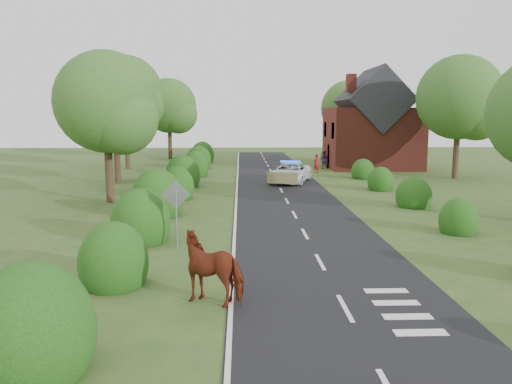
{
  "coord_description": "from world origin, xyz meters",
  "views": [
    {
      "loc": [
        -2.63,
        -15.98,
        4.86
      ],
      "look_at": [
        -1.92,
        7.09,
        1.3
      ],
      "focal_mm": 35.0,
      "sensor_mm": 36.0,
      "label": 1
    }
  ],
  "objects_px": {
    "cow": "(214,272)",
    "police_van": "(290,173)",
    "pedestrian_purple": "(324,160)",
    "road_sign": "(176,204)",
    "pedestrian_red": "(316,163)"
  },
  "relations": [
    {
      "from": "pedestrian_purple",
      "to": "pedestrian_red",
      "type": "bearing_deg",
      "value": 79.35
    },
    {
      "from": "cow",
      "to": "police_van",
      "type": "xyz_separation_m",
      "value": [
        4.31,
        23.25,
        -0.05
      ]
    },
    {
      "from": "road_sign",
      "to": "pedestrian_purple",
      "type": "distance_m",
      "value": 29.38
    },
    {
      "from": "pedestrian_red",
      "to": "pedestrian_purple",
      "type": "distance_m",
      "value": 3.69
    },
    {
      "from": "road_sign",
      "to": "cow",
      "type": "distance_m",
      "value": 5.58
    },
    {
      "from": "road_sign",
      "to": "pedestrian_red",
      "type": "xyz_separation_m",
      "value": [
        8.8,
        24.12,
        -0.85
      ]
    },
    {
      "from": "pedestrian_red",
      "to": "pedestrian_purple",
      "type": "xyz_separation_m",
      "value": [
        1.22,
        3.49,
        0.02
      ]
    },
    {
      "from": "police_van",
      "to": "pedestrian_purple",
      "type": "bearing_deg",
      "value": 84.9
    },
    {
      "from": "road_sign",
      "to": "pedestrian_purple",
      "type": "bearing_deg",
      "value": 70.05
    },
    {
      "from": "pedestrian_red",
      "to": "road_sign",
      "type": "bearing_deg",
      "value": 33.06
    },
    {
      "from": "cow",
      "to": "police_van",
      "type": "bearing_deg",
      "value": -170.8
    },
    {
      "from": "police_van",
      "to": "pedestrian_purple",
      "type": "relative_size",
      "value": 3.45
    },
    {
      "from": "cow",
      "to": "pedestrian_purple",
      "type": "xyz_separation_m",
      "value": [
        8.36,
        32.86,
        0.05
      ]
    },
    {
      "from": "road_sign",
      "to": "pedestrian_purple",
      "type": "xyz_separation_m",
      "value": [
        10.02,
        27.61,
        -0.83
      ]
    },
    {
      "from": "cow",
      "to": "pedestrian_red",
      "type": "bearing_deg",
      "value": -173.96
    }
  ]
}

